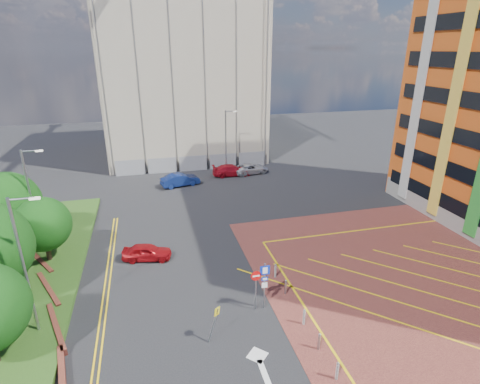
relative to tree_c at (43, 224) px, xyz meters
name	(u,v)px	position (x,y,z in m)	size (l,w,h in m)	color
ground	(261,320)	(13.50, -10.00, -3.19)	(140.00, 140.00, 0.00)	black
forecourt	(457,285)	(27.50, -10.00, -3.18)	(26.00, 26.00, 0.02)	brown
retaining_wall	(53,328)	(1.70, -8.00, -2.99)	(6.06, 20.33, 0.40)	maroon
tree_c	(43,224)	(0.00, 0.00, 0.00)	(4.00, 4.00, 4.90)	#3D2B1C
tree_d	(8,204)	(-3.00, 3.00, 0.68)	(5.00, 5.00, 6.08)	#3D2B1C
lamp_left_near	(24,262)	(1.08, -8.00, 1.47)	(1.53, 0.16, 8.00)	#9EA0A8
lamp_left_far	(32,197)	(-0.92, 2.00, 1.47)	(1.53, 0.16, 8.00)	#9EA0A8
lamp_back	(226,140)	(17.58, 18.00, 1.17)	(1.53, 0.16, 8.00)	#9EA0A8
sign_cluster	(261,282)	(13.80, -9.02, -1.24)	(1.17, 0.12, 3.20)	#9EA0A8
warning_sign	(215,320)	(10.54, -11.05, -1.76)	(0.76, 0.42, 2.25)	#9EA0A8
bollard_row	(309,326)	(15.80, -11.67, -2.72)	(0.14, 11.14, 0.90)	#9EA0A8
construction_building	(181,78)	(13.50, 30.00, 7.81)	(21.20, 19.20, 22.00)	#B6A895
construction_fence	(201,163)	(14.50, 20.00, -2.19)	(21.60, 0.06, 2.00)	gray
car_red_left	(147,252)	(7.11, -1.30, -2.57)	(1.47, 3.66, 1.25)	#9C0D12
car_blue_back	(180,180)	(11.24, 14.55, -2.45)	(1.57, 4.50, 1.48)	navy
car_red_back	(232,170)	(17.94, 16.80, -2.49)	(1.97, 4.84, 1.40)	maroon
car_silver_back	(251,169)	(20.48, 16.98, -2.54)	(2.15, 4.66, 1.30)	#B9B9C1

